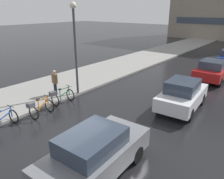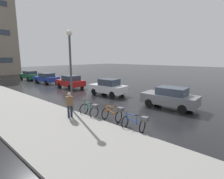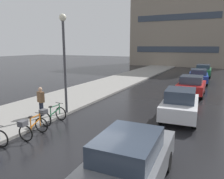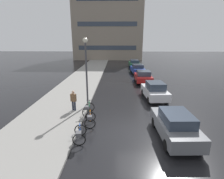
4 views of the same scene
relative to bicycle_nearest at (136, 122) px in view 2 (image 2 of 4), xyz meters
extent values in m
plane|color=black|center=(3.29, 1.21, -0.49)|extent=(140.00, 140.00, 0.00)
cube|color=gray|center=(-2.71, 11.21, -0.42)|extent=(4.80, 60.00, 0.14)
torus|color=black|center=(-0.09, 0.66, -0.13)|extent=(0.72, 0.15, 0.72)
torus|color=black|center=(0.05, -0.36, -0.13)|extent=(0.72, 0.15, 0.72)
cube|color=#234CA8|center=(0.00, -0.03, 0.13)|extent=(0.04, 0.04, 0.51)
cube|color=#234CA8|center=(-0.08, 0.58, 0.15)|extent=(0.04, 0.04, 0.55)
cube|color=#234CA8|center=(-0.04, 0.28, 0.37)|extent=(0.12, 0.62, 0.04)
cube|color=#234CA8|center=(-0.03, 0.25, 0.08)|extent=(0.13, 0.70, 0.25)
ellipsoid|color=black|center=(0.00, -0.03, 0.42)|extent=(0.17, 0.28, 0.07)
cylinder|color=black|center=(-0.08, 0.58, 0.45)|extent=(0.50, 0.09, 0.03)
cube|color=#4C4C51|center=(0.06, -0.48, 0.29)|extent=(0.32, 0.37, 0.22)
torus|color=black|center=(0.23, 2.50, -0.13)|extent=(0.72, 0.14, 0.72)
torus|color=black|center=(0.35, 1.48, -0.13)|extent=(0.72, 0.14, 0.72)
cube|color=orange|center=(0.31, 1.81, 0.16)|extent=(0.04, 0.04, 0.58)
cube|color=orange|center=(0.24, 2.42, 0.16)|extent=(0.04, 0.04, 0.57)
cube|color=orange|center=(0.27, 2.12, 0.41)|extent=(0.11, 0.61, 0.04)
cube|color=orange|center=(0.28, 2.09, 0.10)|extent=(0.12, 0.70, 0.25)
ellipsoid|color=black|center=(0.31, 1.81, 0.48)|extent=(0.17, 0.27, 0.07)
cylinder|color=black|center=(0.24, 2.42, 0.46)|extent=(0.50, 0.09, 0.03)
cube|color=#4C4C51|center=(0.36, 1.36, 0.35)|extent=(0.32, 0.37, 0.22)
torus|color=black|center=(-0.07, 4.23, -0.12)|extent=(0.74, 0.09, 0.74)
torus|color=black|center=(-0.12, 3.15, -0.12)|extent=(0.74, 0.09, 0.74)
cube|color=#237042|center=(-0.10, 3.50, 0.15)|extent=(0.04, 0.04, 0.53)
cube|color=#237042|center=(-0.08, 4.15, 0.17)|extent=(0.04, 0.04, 0.58)
cube|color=#237042|center=(-0.09, 3.82, 0.40)|extent=(0.06, 0.65, 0.04)
cube|color=#237042|center=(-0.09, 3.80, 0.10)|extent=(0.07, 0.73, 0.26)
ellipsoid|color=black|center=(-0.10, 3.50, 0.45)|extent=(0.15, 0.27, 0.07)
cylinder|color=black|center=(-0.08, 4.15, 0.49)|extent=(0.50, 0.05, 0.03)
cube|color=#4C4C51|center=(-0.12, 3.03, 0.32)|extent=(0.29, 0.35, 0.22)
cube|color=slate|center=(5.35, 0.61, 0.20)|extent=(2.01, 4.20, 0.74)
cube|color=#2D3847|center=(5.35, 0.44, 0.85)|extent=(1.59, 2.15, 0.56)
cylinder|color=black|center=(4.48, 1.85, -0.17)|extent=(0.25, 0.65, 0.64)
cylinder|color=black|center=(6.10, 1.92, -0.17)|extent=(0.25, 0.65, 0.64)
cylinder|color=black|center=(4.59, -0.71, -0.17)|extent=(0.25, 0.65, 0.64)
cylinder|color=black|center=(6.21, -0.63, -0.17)|extent=(0.25, 0.65, 0.64)
cube|color=silver|center=(5.57, 7.35, 0.19)|extent=(2.10, 4.02, 0.72)
cube|color=#2D3847|center=(5.58, 7.20, 0.87)|extent=(1.61, 1.96, 0.64)
cylinder|color=black|center=(4.68, 8.49, -0.17)|extent=(0.27, 0.66, 0.64)
cylinder|color=black|center=(6.28, 8.62, -0.17)|extent=(0.27, 0.66, 0.64)
cylinder|color=black|center=(4.87, 6.09, -0.17)|extent=(0.27, 0.66, 0.64)
cylinder|color=black|center=(6.46, 6.21, -0.17)|extent=(0.27, 0.66, 0.64)
cube|color=#AD1919|center=(5.39, 13.74, 0.18)|extent=(1.98, 3.73, 0.69)
cube|color=#2D3847|center=(5.39, 13.59, 0.81)|extent=(1.62, 1.90, 0.58)
cylinder|color=black|center=(4.51, 14.89, -0.17)|extent=(0.22, 0.64, 0.64)
cylinder|color=black|center=(6.26, 14.90, -0.17)|extent=(0.22, 0.64, 0.64)
cylinder|color=black|center=(4.52, 12.58, -0.17)|extent=(0.22, 0.64, 0.64)
cylinder|color=black|center=(6.28, 12.59, -0.17)|extent=(0.22, 0.64, 0.64)
cube|color=navy|center=(5.34, 19.92, 0.18)|extent=(2.20, 4.29, 0.69)
cube|color=#2D3847|center=(5.35, 19.76, 0.79)|extent=(1.69, 2.17, 0.52)
cylinder|color=black|center=(4.41, 21.13, -0.17)|extent=(0.27, 0.66, 0.64)
cylinder|color=black|center=(6.05, 21.28, -0.17)|extent=(0.27, 0.66, 0.64)
cylinder|color=black|center=(4.63, 18.57, -0.17)|extent=(0.27, 0.66, 0.64)
cylinder|color=black|center=(6.27, 18.71, -0.17)|extent=(0.27, 0.66, 0.64)
cube|color=#1E6038|center=(5.38, 25.90, 0.19)|extent=(1.99, 4.12, 0.71)
cube|color=#2D3847|center=(5.38, 25.74, 0.81)|extent=(1.60, 2.17, 0.52)
cylinder|color=black|center=(4.50, 27.14, -0.17)|extent=(0.24, 0.65, 0.64)
cylinder|color=black|center=(6.19, 27.18, -0.17)|extent=(0.24, 0.65, 0.64)
cylinder|color=black|center=(4.56, 24.62, -0.17)|extent=(0.24, 0.65, 0.64)
cylinder|color=black|center=(6.25, 24.66, -0.17)|extent=(0.24, 0.65, 0.64)
cylinder|color=#1E2333|center=(-1.38, 4.11, -0.04)|extent=(0.14, 0.14, 0.89)
cylinder|color=#1E2333|center=(-1.21, 4.06, -0.04)|extent=(0.14, 0.14, 0.89)
cube|color=brown|center=(-1.29, 4.09, 0.70)|extent=(0.45, 0.35, 0.58)
sphere|color=tan|center=(-1.29, 4.09, 1.13)|extent=(0.22, 0.22, 0.22)
cylinder|color=#424247|center=(-0.39, 5.13, 2.14)|extent=(0.14, 0.14, 5.25)
sphere|color=#F2EACC|center=(-0.39, 5.13, 4.92)|extent=(0.38, 0.38, 0.38)
camera|label=1|loc=(9.49, -3.70, 4.73)|focal=35.00mm
camera|label=2|loc=(-7.27, -4.92, 3.36)|focal=28.00mm
camera|label=3|loc=(7.37, -4.55, 3.45)|focal=35.00mm
camera|label=4|loc=(2.05, -8.45, 5.04)|focal=28.00mm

